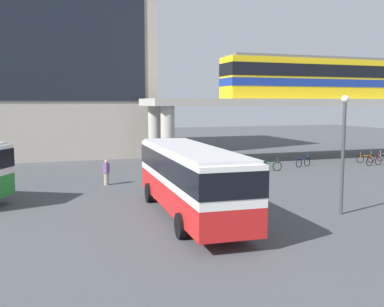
{
  "coord_description": "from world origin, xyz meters",
  "views": [
    {
      "loc": [
        -6.49,
        -20.04,
        5.22
      ],
      "look_at": [
        1.88,
        4.9,
        2.2
      ],
      "focal_mm": 41.41,
      "sensor_mm": 36.0,
      "label": 1
    }
  ],
  "objects": [
    {
      "name": "ground_plane",
      "position": [
        0.0,
        10.0,
        0.0
      ],
      "size": [
        120.0,
        120.0,
        0.0
      ],
      "primitive_type": "plane",
      "color": "#47494F"
    },
    {
      "name": "bicycle_black",
      "position": [
        8.3,
        11.98,
        0.36
      ],
      "size": [
        1.72,
        0.63,
        1.04
      ],
      "color": "black",
      "rests_on": "ground_plane"
    },
    {
      "name": "train",
      "position": [
        17.69,
        15.71,
        7.54
      ],
      "size": [
        18.25,
        2.96,
        3.84
      ],
      "color": "yellow",
      "rests_on": "elevated_platform"
    },
    {
      "name": "bus_main",
      "position": [
        -0.23,
        -1.09,
        1.99
      ],
      "size": [
        3.09,
        11.13,
        3.22
      ],
      "color": "red",
      "rests_on": "ground_plane"
    },
    {
      "name": "pedestrian_by_bike_rack",
      "position": [
        -2.81,
        8.12,
        0.75
      ],
      "size": [
        0.45,
        0.48,
        1.61
      ],
      "color": "gray",
      "rests_on": "ground_plane"
    },
    {
      "name": "bicycle_red",
      "position": [
        19.72,
        10.0,
        0.36
      ],
      "size": [
        1.78,
        0.32,
        1.04
      ],
      "color": "black",
      "rests_on": "ground_plane"
    },
    {
      "name": "lamp_post",
      "position": [
        6.66,
        -2.94,
        3.34
      ],
      "size": [
        0.36,
        0.36,
        5.57
      ],
      "color": "#3F3F44",
      "rests_on": "ground_plane"
    },
    {
      "name": "elevated_platform",
      "position": [
        17.11,
        15.71,
        4.78
      ],
      "size": [
        31.12,
        5.94,
        5.57
      ],
      "color": "#ADA89E",
      "rests_on": "ground_plane"
    },
    {
      "name": "station_building",
      "position": [
        -8.8,
        28.5,
        9.99
      ],
      "size": [
        25.38,
        15.35,
        19.98
      ],
      "color": "#B2A899",
      "rests_on": "ground_plane"
    },
    {
      "name": "bicycle_blue",
      "position": [
        13.61,
        11.16,
        0.36
      ],
      "size": [
        1.72,
        0.63,
        1.04
      ],
      "color": "black",
      "rests_on": "ground_plane"
    },
    {
      "name": "bicycle_orange",
      "position": [
        20.15,
        11.53,
        0.36
      ],
      "size": [
        1.79,
        0.23,
        1.04
      ],
      "color": "black",
      "rests_on": "ground_plane"
    },
    {
      "name": "bicycle_green",
      "position": [
        9.98,
        9.97,
        0.36
      ],
      "size": [
        1.78,
        0.32,
        1.04
      ],
      "color": "black",
      "rests_on": "ground_plane"
    }
  ]
}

